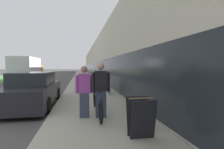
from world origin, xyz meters
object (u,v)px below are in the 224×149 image
at_px(tandem_bicycle, 97,103).
at_px(parked_sedan_curbside, 34,90).
at_px(person_bystander, 84,92).
at_px(cruiser_bike_nearest, 107,86).
at_px(bike_rack_hoop, 109,86).
at_px(sandwich_board_sign, 141,117).
at_px(moving_truck, 27,69).
at_px(person_rider, 101,90).

distance_m(tandem_bicycle, parked_sedan_curbside, 3.38).
xyz_separation_m(tandem_bicycle, person_bystander, (-0.43, -0.28, 0.44)).
bearing_deg(person_bystander, cruiser_bike_nearest, 74.08).
relative_size(bike_rack_hoop, cruiser_bike_nearest, 0.46).
bearing_deg(sandwich_board_sign, tandem_bicycle, 110.92).
bearing_deg(parked_sedan_curbside, moving_truck, 106.60).
bearing_deg(bike_rack_hoop, moving_truck, 122.35).
distance_m(person_rider, bike_rack_hoop, 4.39).
bearing_deg(parked_sedan_curbside, bike_rack_hoop, 24.97).
bearing_deg(person_bystander, bike_rack_hoop, 70.45).
height_order(cruiser_bike_nearest, parked_sedan_curbside, parked_sedan_curbside).
bearing_deg(sandwich_board_sign, parked_sedan_curbside, 127.74).
bearing_deg(cruiser_bike_nearest, sandwich_board_sign, -92.65).
xyz_separation_m(person_bystander, sandwich_board_sign, (1.22, -1.79, -0.36)).
height_order(person_rider, bike_rack_hoop, person_rider).
distance_m(person_rider, moving_truck, 17.78).
bearing_deg(parked_sedan_curbside, sandwich_board_sign, -52.26).
relative_size(person_rider, cruiser_bike_nearest, 0.94).
distance_m(cruiser_bike_nearest, parked_sedan_curbside, 4.70).
xyz_separation_m(parked_sedan_curbside, moving_truck, (-4.13, 13.86, 0.72)).
xyz_separation_m(tandem_bicycle, person_rider, (0.08, -0.36, 0.49)).
height_order(tandem_bicycle, person_bystander, person_bystander).
height_order(sandwich_board_sign, parked_sedan_curbside, parked_sedan_curbside).
xyz_separation_m(cruiser_bike_nearest, parked_sedan_curbside, (-3.66, -2.94, 0.19)).
bearing_deg(parked_sedan_curbside, person_rider, -44.73).
bearing_deg(cruiser_bike_nearest, person_rider, -100.68).
xyz_separation_m(tandem_bicycle, parked_sedan_curbside, (-2.53, 2.23, 0.19)).
relative_size(tandem_bicycle, bike_rack_hoop, 3.30).
height_order(person_rider, sandwich_board_sign, person_rider).
bearing_deg(person_bystander, person_rider, -9.26).
xyz_separation_m(tandem_bicycle, sandwich_board_sign, (0.79, -2.06, 0.07)).
distance_m(tandem_bicycle, bike_rack_hoop, 4.04).
xyz_separation_m(bike_rack_hoop, cruiser_bike_nearest, (0.07, 1.27, -0.14)).
relative_size(tandem_bicycle, sandwich_board_sign, 3.09).
bearing_deg(moving_truck, cruiser_bike_nearest, -54.49).
bearing_deg(cruiser_bike_nearest, parked_sedan_curbside, -141.21).
bearing_deg(tandem_bicycle, cruiser_bike_nearest, 77.73).
bearing_deg(person_rider, person_bystander, 170.74).
bearing_deg(moving_truck, sandwich_board_sign, -67.67).
relative_size(sandwich_board_sign, moving_truck, 0.13).
height_order(parked_sedan_curbside, moving_truck, moving_truck).
distance_m(person_rider, cruiser_bike_nearest, 5.65).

